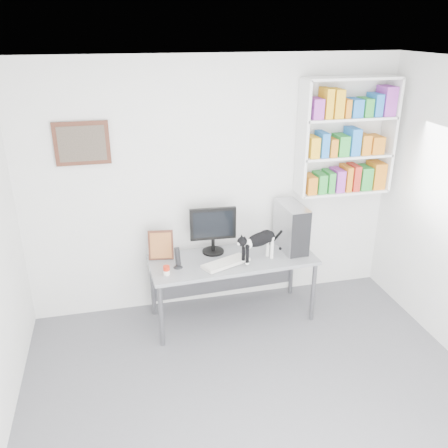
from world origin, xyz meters
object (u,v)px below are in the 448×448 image
object	(u,v)px
desk	(232,288)
leaning_print	(161,245)
soup_can	(167,270)
cat	(259,247)
pc_tower	(291,227)
monitor	(213,230)
keyboard	(226,263)
bookshelf	(347,137)
speaker	(178,258)

from	to	relation	value
desk	leaning_print	world-z (taller)	leaning_print
soup_can	cat	world-z (taller)	cat
pc_tower	leaning_print	world-z (taller)	pc_tower
desk	cat	distance (m)	0.59
leaning_print	pc_tower	bearing A→B (deg)	5.33
monitor	keyboard	distance (m)	0.39
bookshelf	speaker	distance (m)	2.18
pc_tower	leaning_print	bearing A→B (deg)	174.58
bookshelf	soup_can	xyz separation A→B (m)	(-2.02, -0.49, -1.09)
leaning_print	speaker	bearing A→B (deg)	-51.66
leaning_print	cat	world-z (taller)	cat
monitor	keyboard	size ratio (longest dim) A/B	1.05
bookshelf	keyboard	distance (m)	1.85
monitor	speaker	size ratio (longest dim) A/B	2.32
leaning_print	cat	xyz separation A→B (m)	(0.96, -0.29, 0.01)
pc_tower	monitor	bearing A→B (deg)	171.51
keyboard	pc_tower	size ratio (longest dim) A/B	0.99
bookshelf	speaker	xyz separation A→B (m)	(-1.89, -0.36, -1.03)
pc_tower	leaning_print	distance (m)	1.39
speaker	cat	world-z (taller)	cat
keyboard	speaker	world-z (taller)	speaker
desk	soup_can	bearing A→B (deg)	-167.28
speaker	desk	bearing A→B (deg)	-12.41
bookshelf	speaker	size ratio (longest dim) A/B	5.60
keyboard	soup_can	size ratio (longest dim) A/B	5.21
speaker	cat	distance (m)	0.83
speaker	cat	xyz separation A→B (m)	(0.82, -0.05, 0.05)
bookshelf	cat	distance (m)	1.50
keyboard	cat	bearing A→B (deg)	-23.68
soup_can	cat	size ratio (longest dim) A/B	0.18
cat	soup_can	bearing A→B (deg)	160.40
desk	speaker	size ratio (longest dim) A/B	7.73
cat	pc_tower	bearing A→B (deg)	3.76
leaning_print	cat	distance (m)	1.00
desk	keyboard	distance (m)	0.41
pc_tower	speaker	world-z (taller)	pc_tower
monitor	cat	distance (m)	0.52
keyboard	pc_tower	xyz separation A→B (m)	(0.77, 0.21, 0.23)
bookshelf	keyboard	bearing A→B (deg)	-163.77
leaning_print	soup_can	distance (m)	0.38
desk	soup_can	distance (m)	0.84
keyboard	cat	size ratio (longest dim) A/B	0.92
soup_can	bookshelf	bearing A→B (deg)	13.57
pc_tower	soup_can	size ratio (longest dim) A/B	5.27
monitor	leaning_print	bearing A→B (deg)	-175.14
pc_tower	cat	size ratio (longest dim) A/B	0.93
desk	keyboard	size ratio (longest dim) A/B	3.49
bookshelf	desk	distance (m)	2.01
bookshelf	keyboard	world-z (taller)	bookshelf
soup_can	desk	bearing A→B (deg)	15.41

